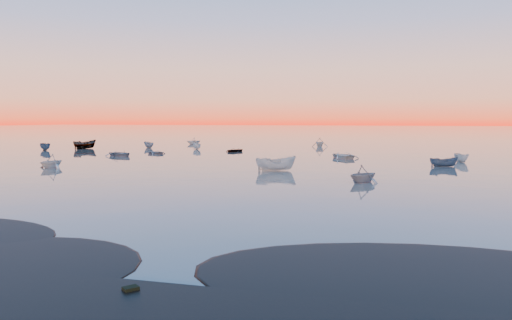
% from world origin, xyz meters
% --- Properties ---
extents(ground, '(600.00, 600.00, 0.00)m').
position_xyz_m(ground, '(0.00, 100.00, 0.00)').
color(ground, '#675E56').
rests_on(ground, ground).
extents(mud_lobes, '(140.00, 6.00, 0.07)m').
position_xyz_m(mud_lobes, '(0.00, -1.00, 0.01)').
color(mud_lobes, black).
rests_on(mud_lobes, ground).
extents(moored_fleet, '(124.00, 58.00, 1.20)m').
position_xyz_m(moored_fleet, '(0.00, 53.00, 0.00)').
color(moored_fleet, silver).
rests_on(moored_fleet, ground).
extents(boat_near_left, '(3.74, 4.74, 1.10)m').
position_xyz_m(boat_near_left, '(-28.23, 45.42, 0.00)').
color(boat_near_left, gray).
rests_on(boat_near_left, ground).
extents(boat_near_center, '(3.53, 4.58, 1.47)m').
position_xyz_m(boat_near_center, '(-2.61, 31.68, 0.00)').
color(boat_near_center, silver).
rests_on(boat_near_center, ground).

